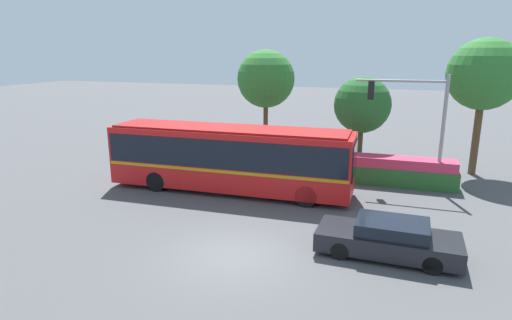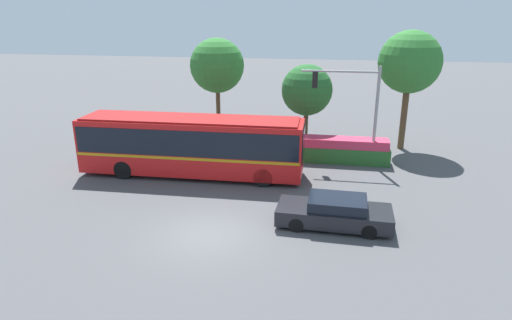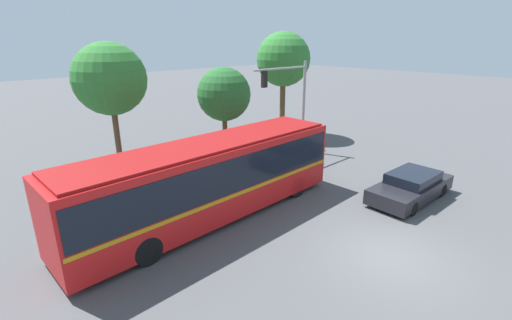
% 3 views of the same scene
% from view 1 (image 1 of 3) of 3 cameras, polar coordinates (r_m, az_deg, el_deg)
% --- Properties ---
extents(ground_plane, '(140.00, 140.00, 0.00)m').
position_cam_1_polar(ground_plane, '(14.97, -3.03, -12.60)').
color(ground_plane, '#4C4C4F').
extents(city_bus, '(12.07, 2.82, 3.21)m').
position_cam_1_polar(city_bus, '(20.96, -3.55, 0.65)').
color(city_bus, red).
rests_on(city_bus, ground).
extents(sedan_foreground, '(4.77, 2.04, 1.27)m').
position_cam_1_polar(sedan_foreground, '(15.37, 17.26, -10.01)').
color(sedan_foreground, black).
rests_on(sedan_foreground, ground).
extents(traffic_light_pole, '(4.37, 0.24, 5.72)m').
position_cam_1_polar(traffic_light_pole, '(22.49, 20.99, 5.69)').
color(traffic_light_pole, gray).
rests_on(traffic_light_pole, ground).
extents(flowering_hedge, '(10.96, 1.25, 1.46)m').
position_cam_1_polar(flowering_hedge, '(23.43, 12.12, -0.97)').
color(flowering_hedge, '#286028').
rests_on(flowering_hedge, ground).
extents(street_tree_left, '(3.68, 3.68, 6.89)m').
position_cam_1_polar(street_tree_left, '(27.77, 1.33, 10.74)').
color(street_tree_left, brown).
rests_on(street_tree_left, ground).
extents(street_tree_centre, '(3.24, 3.24, 5.42)m').
position_cam_1_polar(street_tree_centre, '(25.36, 14.01, 7.14)').
color(street_tree_centre, brown).
rests_on(street_tree_centre, ground).
extents(street_tree_right, '(3.86, 3.86, 7.50)m').
position_cam_1_polar(street_tree_right, '(26.38, 28.16, 9.99)').
color(street_tree_right, brown).
rests_on(street_tree_right, ground).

